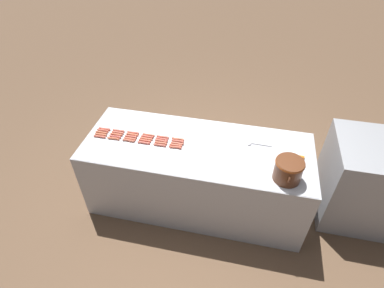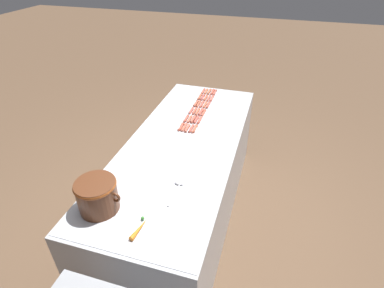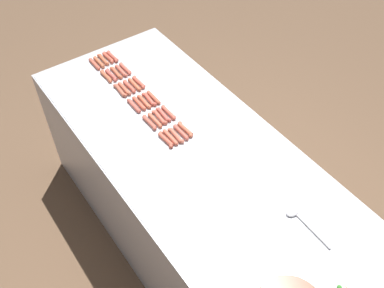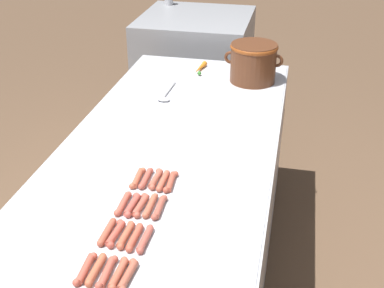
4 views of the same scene
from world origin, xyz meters
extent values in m
plane|color=brown|center=(0.00, 0.00, 0.00)|extent=(20.00, 20.00, 0.00)
cube|color=#ADAFB5|center=(0.00, 0.00, 0.45)|extent=(0.95, 2.43, 0.89)
cube|color=silver|center=(0.00, 0.00, 0.89)|extent=(0.93, 2.38, 0.00)
cylinder|color=#B25140|center=(-0.04, -1.07, 0.91)|extent=(0.03, 0.12, 0.02)
sphere|color=#B25140|center=(-0.05, -1.13, 0.91)|extent=(0.02, 0.02, 0.02)
sphere|color=#B25140|center=(-0.04, -1.01, 0.91)|extent=(0.02, 0.02, 0.02)
cylinder|color=#BD5746|center=(-0.05, -0.90, 0.91)|extent=(0.03, 0.12, 0.02)
sphere|color=#BD5746|center=(-0.05, -0.96, 0.91)|extent=(0.02, 0.02, 0.02)
sphere|color=#BD5746|center=(-0.05, -0.84, 0.91)|extent=(0.02, 0.02, 0.02)
cylinder|color=#BE5341|center=(-0.05, -0.73, 0.91)|extent=(0.03, 0.12, 0.02)
sphere|color=#BE5341|center=(-0.05, -0.79, 0.91)|extent=(0.02, 0.02, 0.02)
sphere|color=#BE5341|center=(-0.04, -0.67, 0.91)|extent=(0.02, 0.02, 0.02)
cylinder|color=#B1543E|center=(-0.05, -0.55, 0.91)|extent=(0.02, 0.12, 0.02)
sphere|color=#B1543E|center=(-0.05, -0.61, 0.91)|extent=(0.02, 0.02, 0.02)
sphere|color=#B1543E|center=(-0.05, -0.50, 0.91)|extent=(0.02, 0.02, 0.02)
cylinder|color=#BE5643|center=(-0.05, -0.39, 0.91)|extent=(0.03, 0.12, 0.02)
sphere|color=#BE5643|center=(-0.05, -0.45, 0.91)|extent=(0.02, 0.02, 0.02)
sphere|color=#BE5643|center=(-0.04, -0.33, 0.91)|extent=(0.02, 0.02, 0.02)
cylinder|color=#BB5A3F|center=(-0.05, -0.22, 0.91)|extent=(0.03, 0.12, 0.02)
sphere|color=#BB5A3F|center=(-0.05, -0.28, 0.91)|extent=(0.02, 0.02, 0.02)
sphere|color=#BB5A3F|center=(-0.04, -0.16, 0.91)|extent=(0.02, 0.02, 0.02)
cylinder|color=#B7523F|center=(-0.01, -1.07, 0.91)|extent=(0.03, 0.12, 0.02)
sphere|color=#B7523F|center=(-0.02, -1.13, 0.91)|extent=(0.02, 0.02, 0.02)
sphere|color=#B7523F|center=(-0.01, -1.02, 0.91)|extent=(0.02, 0.02, 0.02)
cylinder|color=#B55846|center=(-0.01, -0.90, 0.91)|extent=(0.03, 0.12, 0.02)
sphere|color=#B55846|center=(-0.01, -0.96, 0.91)|extent=(0.02, 0.02, 0.02)
sphere|color=#B55846|center=(-0.02, -0.84, 0.91)|extent=(0.02, 0.02, 0.02)
cylinder|color=#BE5E40|center=(-0.01, -0.73, 0.91)|extent=(0.03, 0.12, 0.02)
sphere|color=#BE5E40|center=(-0.01, -0.79, 0.91)|extent=(0.02, 0.02, 0.02)
sphere|color=#BE5E40|center=(-0.01, -0.67, 0.91)|extent=(0.02, 0.02, 0.02)
cylinder|color=#BD5040|center=(-0.01, -0.56, 0.91)|extent=(0.03, 0.12, 0.02)
sphere|color=#BD5040|center=(-0.01, -0.61, 0.91)|extent=(0.02, 0.02, 0.02)
sphere|color=#BD5040|center=(-0.02, -0.50, 0.91)|extent=(0.02, 0.02, 0.02)
cylinder|color=#B95145|center=(-0.01, -0.39, 0.91)|extent=(0.03, 0.12, 0.02)
sphere|color=#B95145|center=(-0.01, -0.45, 0.91)|extent=(0.02, 0.02, 0.02)
sphere|color=#B95145|center=(-0.01, -0.33, 0.91)|extent=(0.02, 0.02, 0.02)
cylinder|color=#B35243|center=(-0.01, -0.22, 0.91)|extent=(0.03, 0.12, 0.02)
sphere|color=#B35243|center=(-0.01, -0.27, 0.91)|extent=(0.02, 0.02, 0.02)
sphere|color=#B35243|center=(-0.01, -0.16, 0.91)|extent=(0.02, 0.02, 0.02)
cylinder|color=#B65C3D|center=(0.02, -1.07, 0.91)|extent=(0.03, 0.12, 0.02)
sphere|color=#B65C3D|center=(0.03, -1.13, 0.91)|extent=(0.02, 0.02, 0.02)
sphere|color=#B65C3D|center=(0.02, -1.02, 0.91)|extent=(0.02, 0.02, 0.02)
cylinder|color=#B9593D|center=(0.02, -0.90, 0.91)|extent=(0.03, 0.12, 0.02)
sphere|color=#B9593D|center=(0.02, -0.96, 0.91)|extent=(0.02, 0.02, 0.02)
sphere|color=#B9593D|center=(0.02, -0.84, 0.91)|extent=(0.02, 0.02, 0.02)
cylinder|color=#B85443|center=(0.02, -0.73, 0.91)|extent=(0.03, 0.12, 0.02)
sphere|color=#B85443|center=(0.02, -0.79, 0.91)|extent=(0.02, 0.02, 0.02)
sphere|color=#B85443|center=(0.02, -0.67, 0.91)|extent=(0.02, 0.02, 0.02)
cylinder|color=#BD5A3F|center=(0.02, -0.56, 0.91)|extent=(0.03, 0.12, 0.02)
sphere|color=#BD5A3F|center=(0.02, -0.61, 0.91)|extent=(0.02, 0.02, 0.02)
sphere|color=#BD5A3F|center=(0.02, -0.50, 0.91)|extent=(0.02, 0.02, 0.02)
cylinder|color=#B65744|center=(0.02, -0.39, 0.91)|extent=(0.03, 0.12, 0.02)
sphere|color=#B65744|center=(0.02, -0.45, 0.91)|extent=(0.02, 0.02, 0.02)
sphere|color=#B65744|center=(0.02, -0.33, 0.91)|extent=(0.02, 0.02, 0.02)
cylinder|color=#B35B47|center=(0.02, -0.21, 0.91)|extent=(0.03, 0.12, 0.02)
sphere|color=#B35B47|center=(0.03, -0.27, 0.91)|extent=(0.02, 0.02, 0.02)
sphere|color=#B35B47|center=(0.02, -0.15, 0.91)|extent=(0.02, 0.02, 0.02)
cylinder|color=#B25D3D|center=(0.06, -1.07, 0.91)|extent=(0.03, 0.12, 0.02)
sphere|color=#B25D3D|center=(0.06, -1.12, 0.91)|extent=(0.02, 0.02, 0.02)
sphere|color=#B25D3D|center=(0.06, -1.01, 0.91)|extent=(0.02, 0.02, 0.02)
cylinder|color=#B35047|center=(0.06, -0.90, 0.91)|extent=(0.03, 0.12, 0.02)
sphere|color=#B35047|center=(0.05, -0.95, 0.91)|extent=(0.02, 0.02, 0.02)
sphere|color=#B35047|center=(0.06, -0.84, 0.91)|extent=(0.02, 0.02, 0.02)
cylinder|color=#B75941|center=(0.06, -0.73, 0.91)|extent=(0.03, 0.12, 0.02)
sphere|color=#B75941|center=(0.06, -0.79, 0.91)|extent=(0.02, 0.02, 0.02)
sphere|color=#B75941|center=(0.06, -0.67, 0.91)|extent=(0.02, 0.02, 0.02)
cylinder|color=#BC533E|center=(0.05, -0.56, 0.91)|extent=(0.03, 0.12, 0.02)
sphere|color=#BC533E|center=(0.05, -0.62, 0.91)|extent=(0.02, 0.02, 0.02)
sphere|color=#BC533E|center=(0.05, -0.50, 0.91)|extent=(0.02, 0.02, 0.02)
cylinder|color=#B85C43|center=(0.05, -0.38, 0.91)|extent=(0.03, 0.12, 0.02)
sphere|color=#B85C43|center=(0.05, -0.44, 0.91)|extent=(0.02, 0.02, 0.02)
sphere|color=#B85C43|center=(0.06, -0.32, 0.91)|extent=(0.02, 0.02, 0.02)
cylinder|color=#BC5C44|center=(0.06, -0.22, 0.91)|extent=(0.02, 0.12, 0.02)
sphere|color=#BC5C44|center=(0.06, -0.28, 0.91)|extent=(0.02, 0.02, 0.02)
sphere|color=#BC5C44|center=(0.06, -0.16, 0.91)|extent=(0.02, 0.02, 0.02)
cylinder|color=#BA5440|center=(0.09, -1.06, 0.91)|extent=(0.02, 0.12, 0.02)
sphere|color=#BA5440|center=(0.09, -1.12, 0.91)|extent=(0.02, 0.02, 0.02)
sphere|color=#BA5440|center=(0.09, -1.01, 0.91)|extent=(0.02, 0.02, 0.02)
cylinder|color=#BA5A3D|center=(0.09, -0.90, 0.91)|extent=(0.03, 0.12, 0.02)
sphere|color=#BA5A3D|center=(0.09, -0.96, 0.91)|extent=(0.02, 0.02, 0.02)
sphere|color=#BA5A3D|center=(0.09, -0.85, 0.91)|extent=(0.02, 0.02, 0.02)
cylinder|color=#B15842|center=(0.09, -0.73, 0.91)|extent=(0.03, 0.12, 0.02)
sphere|color=#B15842|center=(0.09, -0.79, 0.91)|extent=(0.02, 0.02, 0.02)
sphere|color=#B15842|center=(0.08, -0.67, 0.91)|extent=(0.02, 0.02, 0.02)
cylinder|color=#BB5445|center=(0.09, -0.56, 0.91)|extent=(0.03, 0.12, 0.02)
sphere|color=#BB5445|center=(0.09, -0.62, 0.91)|extent=(0.02, 0.02, 0.02)
sphere|color=#BB5445|center=(0.09, -0.50, 0.91)|extent=(0.02, 0.02, 0.02)
cylinder|color=#B15342|center=(0.09, -0.39, 0.91)|extent=(0.03, 0.12, 0.02)
sphere|color=#B15342|center=(0.09, -0.44, 0.91)|extent=(0.02, 0.02, 0.02)
sphere|color=#B15342|center=(0.09, -0.33, 0.91)|extent=(0.02, 0.02, 0.02)
cylinder|color=#B9513D|center=(0.09, -0.22, 0.91)|extent=(0.03, 0.12, 0.02)
sphere|color=#B9513D|center=(0.08, -0.28, 0.91)|extent=(0.02, 0.02, 0.02)
sphere|color=#B9513D|center=(0.09, -0.16, 0.91)|extent=(0.02, 0.02, 0.02)
cylinder|color=#562D19|center=(0.28, 0.91, 1.00)|extent=(0.26, 0.26, 0.22)
torus|color=brown|center=(0.28, 0.91, 1.10)|extent=(0.27, 0.27, 0.03)
torus|color=#562D19|center=(0.15, 0.91, 1.03)|extent=(0.07, 0.02, 0.07)
torus|color=#562D19|center=(0.41, 0.91, 1.03)|extent=(0.07, 0.02, 0.07)
cylinder|color=#B7B7BC|center=(-0.15, 0.66, 0.90)|extent=(0.02, 0.22, 0.01)
ellipsoid|color=#B7B7BC|center=(-0.15, 0.53, 0.90)|extent=(0.07, 0.05, 0.02)
cone|color=orange|center=(-0.05, 1.01, 0.91)|extent=(0.06, 0.17, 0.03)
sphere|color=#387F2D|center=(-0.03, 0.92, 0.91)|extent=(0.02, 0.02, 0.02)
camera|label=1|loc=(2.39, 0.46, 3.04)|focal=28.75mm
camera|label=2|loc=(-0.70, 2.08, 2.35)|focal=28.03mm
camera|label=3|loc=(0.93, 1.20, 2.67)|focal=40.83mm
camera|label=4|loc=(0.51, -1.75, 1.97)|focal=46.11mm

